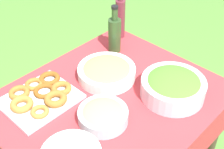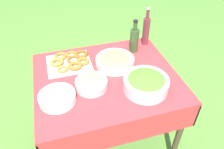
# 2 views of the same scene
# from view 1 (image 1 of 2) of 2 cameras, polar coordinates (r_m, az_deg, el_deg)

# --- Properties ---
(picnic_table) EXTENTS (1.13, 0.95, 0.78)m
(picnic_table) POSITION_cam_1_polar(r_m,az_deg,el_deg) (1.71, -0.45, -6.88)
(picnic_table) COLOR #B73338
(picnic_table) RESTS_ON ground_plane
(salad_bowl) EXTENTS (0.33, 0.33, 0.12)m
(salad_bowl) POSITION_cam_1_polar(r_m,az_deg,el_deg) (1.63, 11.11, -2.10)
(salad_bowl) COLOR silver
(salad_bowl) RESTS_ON picnic_table
(pasta_bowl) EXTENTS (0.24, 0.24, 0.08)m
(pasta_bowl) POSITION_cam_1_polar(r_m,az_deg,el_deg) (1.49, -1.66, -7.37)
(pasta_bowl) COLOR #B2B7BC
(pasta_bowl) RESTS_ON picnic_table
(donut_platter) EXTENTS (0.38, 0.32, 0.05)m
(donut_platter) POSITION_cam_1_polar(r_m,az_deg,el_deg) (1.65, -12.88, -3.80)
(donut_platter) COLOR silver
(donut_platter) RESTS_ON picnic_table
(olive_oil_bottle) EXTENTS (0.08, 0.08, 0.30)m
(olive_oil_bottle) POSITION_cam_1_polar(r_m,az_deg,el_deg) (1.91, 0.47, 7.45)
(olive_oil_bottle) COLOR #2D4723
(olive_oil_bottle) RESTS_ON picnic_table
(wine_bottle) EXTENTS (0.06, 0.06, 0.36)m
(wine_bottle) POSITION_cam_1_polar(r_m,az_deg,el_deg) (2.05, 1.51, 10.47)
(wine_bottle) COLOR maroon
(wine_bottle) RESTS_ON picnic_table
(fruit_bowl) EXTENTS (0.32, 0.32, 0.08)m
(fruit_bowl) POSITION_cam_1_polar(r_m,az_deg,el_deg) (1.73, -0.99, 0.55)
(fruit_bowl) COLOR silver
(fruit_bowl) RESTS_ON picnic_table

